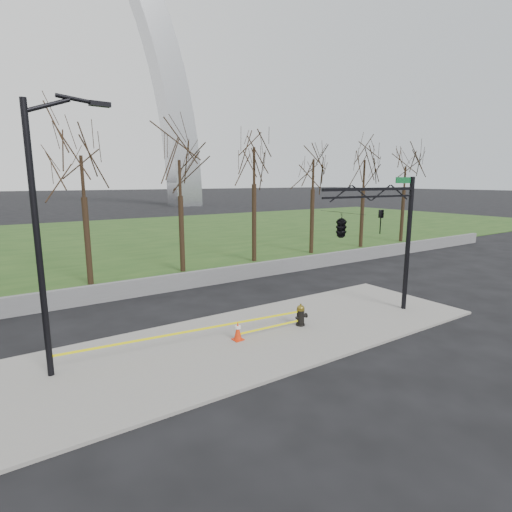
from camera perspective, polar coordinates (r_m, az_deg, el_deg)
ground at (r=15.60m, az=1.59°, el=-11.28°), size 500.00×500.00×0.00m
sidewalk at (r=15.58m, az=1.59°, el=-11.11°), size 18.00×6.00×0.10m
grass_strip at (r=43.00m, az=-22.29°, el=2.15°), size 120.00×40.00×0.06m
guardrail at (r=22.15m, az=-10.51°, el=-3.55°), size 60.00×0.30×0.90m
gateway_arch at (r=91.16m, az=-30.44°, el=26.36°), size 66.00×6.00×65.00m
tree_row at (r=25.89m, az=-10.79°, el=7.26°), size 49.50×4.00×8.72m
fire_hydrant at (r=16.33m, az=6.40°, el=-8.40°), size 0.56×0.36×0.90m
traffic_cone at (r=14.84m, az=-2.61°, el=-10.60°), size 0.38×0.38×0.70m
street_light at (r=12.81m, az=-27.88°, el=4.33°), size 2.39×0.41×8.21m
traffic_signal_mast at (r=16.39m, az=14.02°, el=4.46°), size 5.10×2.51×6.00m
caution_tape at (r=14.61m, az=-6.05°, el=-10.38°), size 8.93×0.95×0.46m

